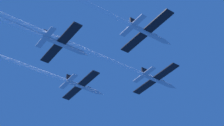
# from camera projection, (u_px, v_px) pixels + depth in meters

# --- Properties ---
(jet_lead) EXTENTS (18.65, 65.97, 3.09)m
(jet_lead) POSITION_uv_depth(u_px,v_px,m) (102.00, 57.00, 100.26)
(jet_lead) COLOR #B2BAC6
(jet_left_wing) EXTENTS (18.65, 53.88, 3.09)m
(jet_left_wing) POSITION_uv_depth(u_px,v_px,m) (40.00, 71.00, 106.40)
(jet_left_wing) COLOR #B2BAC6
(jet_right_wing) EXTENTS (18.65, 59.35, 3.09)m
(jet_right_wing) POSITION_uv_depth(u_px,v_px,m) (92.00, 6.00, 85.09)
(jet_right_wing) COLOR #B2BAC6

